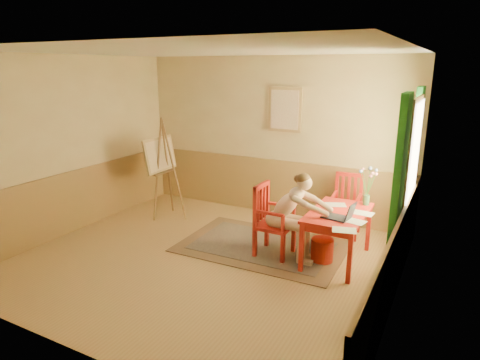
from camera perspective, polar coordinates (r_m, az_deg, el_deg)
The scene contains 14 objects.
room at distance 5.55m, azimuth -4.94°, elevation 2.49°, with size 5.04×4.54×2.84m.
wainscot at distance 6.45m, azimuth -0.95°, elevation -3.94°, with size 5.00×4.50×1.00m.
window at distance 5.81m, azimuth 21.98°, elevation 1.45°, with size 0.12×2.01×2.20m.
wall_portrait at distance 7.30m, azimuth 6.14°, elevation 9.49°, with size 0.60×0.05×0.76m.
rug at distance 6.38m, azimuth 3.06°, elevation -8.93°, with size 2.43×1.65×0.02m.
table at distance 5.85m, azimuth 13.21°, elevation -5.06°, with size 0.73×1.20×0.72m.
chair_left at distance 5.95m, azimuth 4.29°, elevation -5.49°, with size 0.48×0.46×1.04m.
chair_back at distance 6.87m, azimuth 14.29°, elevation -3.29°, with size 0.47×0.49×0.98m.
figure at distance 5.78m, azimuth 7.04°, elevation -4.35°, with size 0.92×0.40×1.26m.
laptop at distance 5.54m, azimuth 13.53°, elevation -4.71°, with size 0.43×0.30×0.24m.
papers at distance 5.66m, azimuth 14.61°, elevation -4.85°, with size 0.74×1.18×0.00m.
vase at distance 6.15m, azimuth 16.99°, elevation -1.01°, with size 0.25×0.27×0.55m.
wastebasket at distance 5.97m, azimuth 11.11°, elevation -9.35°, with size 0.31×0.31×0.33m, color red.
easel at distance 7.46m, azimuth -10.61°, elevation 2.86°, with size 0.60×0.79×1.78m.
Camera 1 is at (2.93, -4.55, 2.62)m, focal length 31.34 mm.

